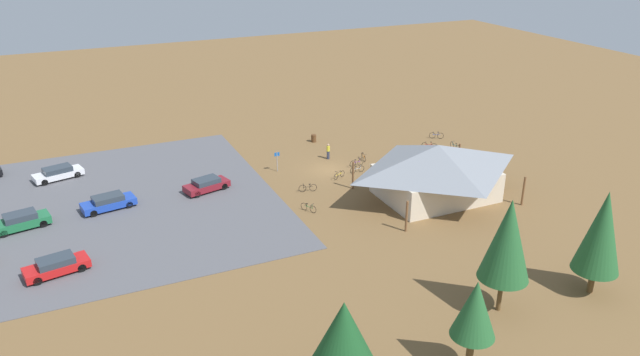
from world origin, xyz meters
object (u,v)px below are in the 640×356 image
pine_east (475,310)px  pine_west (507,240)px  car_blue_mid_lot (108,202)px  bicycle_black_near_sign (308,188)px  car_white_by_curb (58,173)px  car_red_front_row (56,266)px  car_maroon_back_corner (207,185)px  bicycle_yellow_back_row (339,175)px  car_green_aisle_side (21,221)px  visitor_at_bikes (328,151)px  bicycle_teal_yard_left (455,146)px  bicycle_purple_front_row (357,163)px  bicycle_orange_yard_center (363,157)px  bicycle_blue_mid_cluster (436,135)px  trash_bin (314,138)px  bicycle_green_yard_front (309,208)px  pine_far_west (343,337)px  bicycle_white_by_bin (440,151)px  pine_center (602,232)px  bicycle_silver_edge_south (357,169)px  lot_sign (277,159)px  bike_pavilion (437,168)px  bicycle_red_lone_west (429,145)px

pine_east → pine_west: bearing=-144.0°
car_blue_mid_lot → bicycle_black_near_sign: bearing=167.9°
car_white_by_curb → car_red_front_row: car_red_front_row is taller
car_maroon_back_corner → bicycle_yellow_back_row: bearing=169.6°
car_red_front_row → car_blue_mid_lot: size_ratio=0.98×
car_green_aisle_side → visitor_at_bikes: 31.00m
bicycle_teal_yard_left → bicycle_purple_front_row: bicycle_purple_front_row is taller
bicycle_black_near_sign → visitor_at_bikes: (-5.52, -7.14, 0.52)m
bicycle_orange_yard_center → car_blue_mid_lot: size_ratio=0.34×
bicycle_purple_front_row → car_white_by_curb: 30.61m
bicycle_orange_yard_center → bicycle_purple_front_row: (1.54, 1.35, 0.03)m
bicycle_blue_mid_cluster → car_blue_mid_lot: bearing=6.0°
visitor_at_bikes → trash_bin: bearing=-97.9°
bicycle_green_yard_front → car_red_front_row: car_red_front_row is taller
pine_far_west → visitor_at_bikes: size_ratio=3.61×
pine_far_west → car_blue_mid_lot: 31.38m
bicycle_green_yard_front → bicycle_purple_front_row: bicycle_purple_front_row is taller
bicycle_white_by_bin → car_white_by_curb: bearing=-14.0°
bicycle_yellow_back_row → bicycle_blue_mid_cluster: bearing=-159.0°
pine_center → car_red_front_row: 38.81m
bicycle_teal_yard_left → bicycle_orange_yard_center: size_ratio=1.03×
pine_far_west → bicycle_green_yard_front: size_ratio=4.14×
bicycle_blue_mid_cluster → visitor_at_bikes: bearing=2.8°
car_green_aisle_side → car_red_front_row: bearing=105.0°
bicycle_teal_yard_left → bicycle_blue_mid_cluster: 3.91m
bicycle_silver_edge_south → bicycle_white_by_bin: (-11.04, -1.10, 0.00)m
bicycle_silver_edge_south → pine_west: bearing=84.2°
bicycle_silver_edge_south → bicycle_white_by_bin: bearing=-174.3°
bicycle_blue_mid_cluster → car_green_aisle_side: (45.44, 4.93, 0.36)m
visitor_at_bikes → bicycle_green_yard_front: bearing=57.3°
car_maroon_back_corner → lot_sign: bearing=-166.4°
bicycle_silver_edge_south → bicycle_purple_front_row: bicycle_purple_front_row is taller
bike_pavilion → pine_west: (6.55, 17.06, 2.40)m
pine_east → bicycle_teal_yard_left: 38.02m
pine_center → pine_east: bearing=13.4°
bicycle_silver_edge_south → car_green_aisle_side: car_green_aisle_side is taller
pine_west → pine_east: 6.90m
bicycle_green_yard_front → bicycle_white_by_bin: (-19.28, -7.40, -0.01)m
bicycle_black_near_sign → car_green_aisle_side: (25.19, -2.94, 0.37)m
lot_sign → pine_center: bearing=112.0°
pine_far_west → car_green_aisle_side: pine_far_west is taller
pine_far_west → bicycle_teal_yard_left: bearing=-134.3°
car_white_by_curb → pine_east: bearing=116.7°
pine_far_west → pine_east: (-7.68, 1.00, 0.13)m
bicycle_white_by_bin → car_blue_mid_lot: size_ratio=0.35×
bicycle_purple_front_row → bicycle_red_lone_west: bearing=-171.9°
pine_center → trash_bin: bearing=-82.3°
bicycle_silver_edge_south → bike_pavilion: bearing=115.7°
car_red_front_row → bicycle_blue_mid_cluster: bearing=-162.2°
bike_pavilion → bicycle_green_yard_front: bearing=-9.2°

